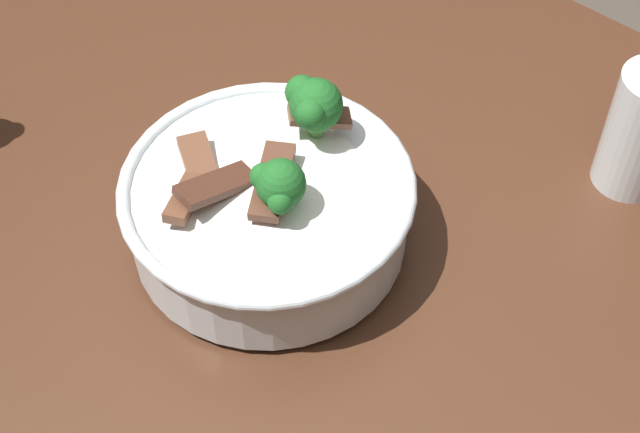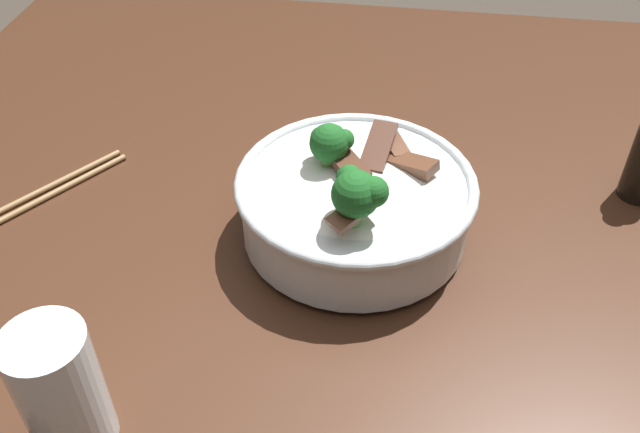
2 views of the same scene
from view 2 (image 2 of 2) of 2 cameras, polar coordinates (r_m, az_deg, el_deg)
dining_table at (r=0.91m, az=-1.50°, el=-4.21°), size 1.13×1.08×0.77m
rice_bowl at (r=0.75m, az=2.89°, el=1.41°), size 0.26×0.26×0.14m
drinking_glass at (r=0.61m, az=-20.25°, el=-13.66°), size 0.07×0.07×0.13m
chopsticks_pair at (r=0.89m, az=-22.16°, el=1.44°), size 0.15×0.21×0.01m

